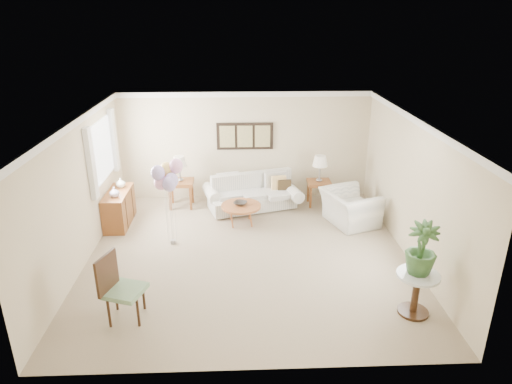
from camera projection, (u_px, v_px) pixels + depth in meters
ground_plane at (248, 255)px, 8.69m from camera, size 6.00×6.00×0.00m
room_shell at (242, 173)px, 8.17m from camera, size 6.04×6.04×2.60m
wall_art_triptych at (245, 136)px, 10.87m from camera, size 1.35×0.06×0.65m
sofa at (252, 195)px, 10.67m from camera, size 2.38×1.34×0.80m
end_table_left at (181, 185)px, 10.66m from camera, size 0.59×0.54×0.65m
end_table_right at (319, 185)px, 10.78m from camera, size 0.55×0.50×0.60m
lamp_left at (179, 162)px, 10.45m from camera, size 0.34×0.34×0.60m
lamp_right at (320, 162)px, 10.57m from camera, size 0.36×0.36×0.63m
coffee_table at (241, 207)px, 9.84m from camera, size 0.86×0.86×0.44m
decor_bowl at (240, 203)px, 9.83m from camera, size 0.36×0.36×0.07m
armchair at (350, 208)px, 9.86m from camera, size 1.31×1.40×0.74m
side_table at (417, 284)px, 6.83m from camera, size 0.64×0.64×0.69m
potted_plant at (421, 248)px, 6.65m from camera, size 0.58×0.58×0.81m
accent_chair at (119, 286)px, 6.70m from camera, size 0.66×0.66×1.07m
credenza at (119, 208)px, 9.84m from camera, size 0.46×1.20×0.74m
vase_white at (114, 192)px, 9.42m from camera, size 0.25×0.25×0.21m
vase_sage at (121, 183)px, 9.93m from camera, size 0.27×0.27×0.21m
balloon_cluster at (167, 176)px, 8.57m from camera, size 0.58×0.53×1.75m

